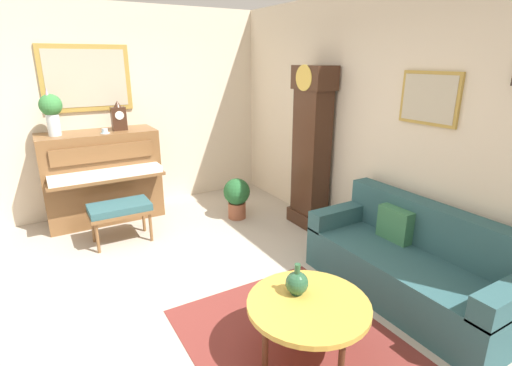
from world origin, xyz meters
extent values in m
cube|color=#B2A899|center=(0.00, 0.00, -0.05)|extent=(6.40, 6.00, 0.10)
cube|color=beige|center=(-2.60, 0.00, 1.40)|extent=(0.10, 4.90, 2.80)
cube|color=#B28E3D|center=(-2.54, -0.11, 1.85)|extent=(0.03, 1.10, 0.84)
cube|color=#BCB299|center=(-2.52, -0.11, 1.85)|extent=(0.01, 0.98, 0.72)
cube|color=beige|center=(0.00, 2.40, 1.40)|extent=(5.30, 0.10, 2.80)
cube|color=#B28E3D|center=(0.75, 2.33, 1.75)|extent=(0.60, 0.03, 0.48)
cube|color=#BCB299|center=(0.75, 2.32, 1.75)|extent=(0.54, 0.01, 0.42)
cube|color=maroon|center=(1.22, 0.66, 0.00)|extent=(2.10, 1.50, 0.01)
cube|color=brown|center=(-2.25, -0.11, 0.60)|extent=(0.60, 1.44, 1.20)
cube|color=brown|center=(-1.82, -0.11, 0.68)|extent=(0.28, 1.38, 0.04)
cube|color=white|center=(-1.82, -0.11, 0.74)|extent=(0.26, 1.32, 0.08)
cube|color=brown|center=(-1.93, -0.11, 0.98)|extent=(0.03, 1.20, 0.20)
cube|color=brown|center=(-1.40, -0.09, 0.38)|extent=(0.42, 0.70, 0.04)
cube|color=#2D565B|center=(-1.40, -0.09, 0.44)|extent=(0.40, 0.68, 0.08)
cylinder|color=brown|center=(-1.24, -0.39, 0.18)|extent=(0.04, 0.04, 0.36)
cylinder|color=brown|center=(-1.24, 0.21, 0.18)|extent=(0.04, 0.04, 0.36)
cylinder|color=brown|center=(-1.56, -0.39, 0.18)|extent=(0.04, 0.04, 0.36)
cylinder|color=brown|center=(-1.56, 0.21, 0.18)|extent=(0.04, 0.04, 0.36)
cube|color=#3D2316|center=(-0.69, 2.16, 0.09)|extent=(0.52, 0.34, 0.18)
cube|color=#3D2316|center=(-0.69, 2.16, 0.89)|extent=(0.44, 0.28, 1.78)
cube|color=#3D2316|center=(-0.69, 2.16, 1.88)|extent=(0.52, 0.32, 0.28)
cylinder|color=gold|center=(-0.69, 2.00, 1.88)|extent=(0.30, 0.02, 0.30)
cylinder|color=gold|center=(-0.69, 2.11, 0.95)|extent=(0.03, 0.03, 0.70)
cube|color=#2D565B|center=(1.08, 1.89, 0.21)|extent=(1.90, 0.80, 0.42)
cube|color=#2D565B|center=(1.08, 2.19, 0.62)|extent=(1.90, 0.20, 0.44)
cube|color=#2D565B|center=(0.22, 1.89, 0.50)|extent=(0.18, 0.80, 0.20)
cube|color=#2D565B|center=(1.94, 1.89, 0.50)|extent=(0.18, 0.80, 0.20)
cube|color=#38754C|center=(0.78, 2.03, 0.58)|extent=(0.34, 0.12, 0.32)
cylinder|color=gold|center=(1.21, 0.66, 0.43)|extent=(0.88, 0.88, 0.04)
torus|color=#4C2B19|center=(1.21, 0.66, 0.43)|extent=(0.88, 0.88, 0.04)
cylinder|color=#4C2B19|center=(1.21, 1.02, 0.21)|extent=(0.04, 0.04, 0.41)
cylinder|color=#4C2B19|center=(1.57, 0.66, 0.21)|extent=(0.04, 0.04, 0.41)
cylinder|color=#4C2B19|center=(1.21, 0.30, 0.21)|extent=(0.04, 0.04, 0.41)
cylinder|color=#4C2B19|center=(0.85, 0.66, 0.21)|extent=(0.04, 0.04, 0.41)
cube|color=#3D2316|center=(-2.23, 0.17, 1.35)|extent=(0.12, 0.18, 0.30)
cylinder|color=white|center=(-2.17, 0.17, 1.40)|extent=(0.01, 0.11, 0.11)
cone|color=#3D2316|center=(-2.23, 0.17, 1.54)|extent=(0.10, 0.10, 0.08)
cylinder|color=silver|center=(-2.23, -0.59, 1.33)|extent=(0.15, 0.15, 0.26)
sphere|color=#387F3D|center=(-2.23, -0.59, 1.57)|extent=(0.26, 0.26, 0.26)
cone|color=#D199B7|center=(-2.20, -0.61, 1.70)|extent=(0.06, 0.06, 0.16)
cylinder|color=#ADC6D6|center=(-2.08, -0.04, 1.20)|extent=(0.12, 0.12, 0.01)
cylinder|color=#ADC6D6|center=(-2.08, -0.04, 1.23)|extent=(0.08, 0.08, 0.06)
cylinder|color=#234C33|center=(1.07, 0.66, 0.46)|extent=(0.09, 0.09, 0.01)
sphere|color=#285638|center=(1.07, 0.66, 0.54)|extent=(0.17, 0.17, 0.17)
cylinder|color=#285638|center=(1.07, 0.66, 0.65)|extent=(0.04, 0.04, 0.08)
cylinder|color=#935138|center=(-1.35, 1.43, 0.11)|extent=(0.24, 0.24, 0.22)
sphere|color=#235B2D|center=(-1.35, 1.43, 0.38)|extent=(0.36, 0.36, 0.36)
camera|label=1|loc=(3.03, -0.85, 2.10)|focal=27.09mm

